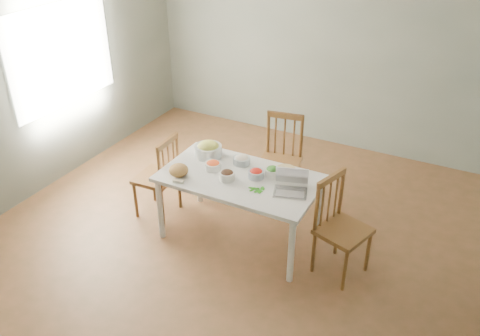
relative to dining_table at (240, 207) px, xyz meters
The scene contains 20 objects.
floor 0.39m from the dining_table, 139.78° to the left, with size 5.00×5.00×0.00m, color brown.
wall_back 2.76m from the dining_table, 92.09° to the left, with size 5.00×0.00×2.70m, color gray.
wall_front 2.61m from the dining_table, 92.22° to the right, with size 5.00×0.00×2.70m, color gray.
wall_left 2.77m from the dining_table, behind, with size 0.00×5.00×2.70m, color gray.
window_left 2.84m from the dining_table, behind, with size 0.04×1.60×1.20m, color white.
dining_table is the anchor object (origin of this frame).
chair_far 0.86m from the dining_table, 85.18° to the left, with size 0.46×0.44×1.03m, color #4C2E1A, non-canonical shape.
chair_left 1.04m from the dining_table, behind, with size 0.43×0.41×0.97m, color #4C2E1A, non-canonical shape.
chair_right 1.11m from the dining_table, ahead, with size 0.44×0.42×1.00m, color #4C2E1A, non-canonical shape.
bread_boule 0.75m from the dining_table, 154.38° to the right, with size 0.19×0.19×0.13m, color #9E7147.
butter_stick 0.72m from the dining_table, 141.48° to the right, with size 0.11×0.03×0.03m, color white.
bowl_squash 0.71m from the dining_table, 155.75° to the left, with size 0.29×0.29×0.17m, color #D6BE62, non-canonical shape.
bowl_carrot 0.52m from the dining_table, behind, with size 0.17×0.17×0.09m, color #F64F1E, non-canonical shape.
bowl_onion 0.50m from the dining_table, 113.81° to the left, with size 0.18×0.18×0.10m, color white, non-canonical shape.
bowl_mushroom 0.44m from the dining_table, 128.92° to the right, with size 0.15×0.15×0.10m, color black, non-canonical shape.
bowl_redpep 0.45m from the dining_table, 21.95° to the left, with size 0.16×0.16×0.09m, color red, non-canonical shape.
bowl_broccoli 0.53m from the dining_table, 32.32° to the left, with size 0.16×0.16×0.10m, color #1F6018, non-canonical shape.
flatbread 0.61m from the dining_table, 43.08° to the left, with size 0.20×0.20×0.02m, color tan.
basil_bunch 0.47m from the dining_table, 29.37° to the right, with size 0.18×0.18×0.02m, color #12710E, non-canonical shape.
laptop 0.74m from the dining_table, ahead, with size 0.31×0.28×0.21m, color silver, non-canonical shape.
Camera 1 is at (2.06, -3.85, 3.30)m, focal length 37.29 mm.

